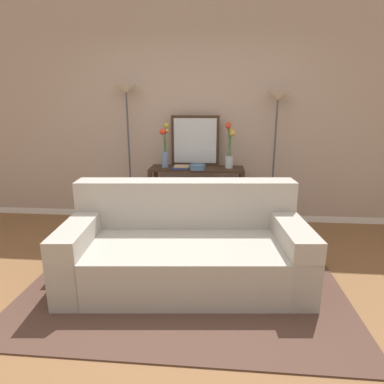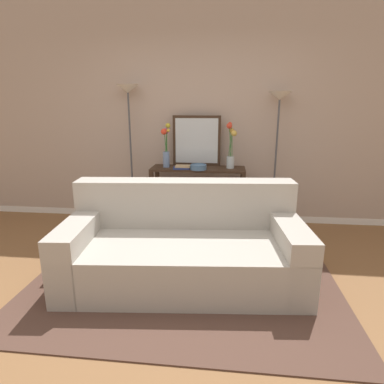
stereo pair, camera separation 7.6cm
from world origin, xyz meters
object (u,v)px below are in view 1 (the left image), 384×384
object	(u,v)px
wall_mirror	(195,141)
book_row_under_console	(171,221)
couch	(185,248)
vase_short_flowers	(230,147)
floor_lamp_right	(276,123)
fruit_bowl	(197,167)
vase_tall_flowers	(165,147)
console_table	(197,186)
floor_lamp_left	(127,116)
book_stack	(181,167)

from	to	relation	value
wall_mirror	book_row_under_console	xyz separation A→B (m)	(-0.31, -0.17, -1.08)
couch	vase_short_flowers	xyz separation A→B (m)	(0.42, 1.38, 0.76)
floor_lamp_right	fruit_bowl	bearing A→B (deg)	-166.17
wall_mirror	book_row_under_console	size ratio (longest dim) A/B	2.33
vase_tall_flowers	fruit_bowl	world-z (taller)	vase_tall_flowers
floor_lamp_right	console_table	bearing A→B (deg)	-173.54
couch	console_table	bearing A→B (deg)	89.95
floor_lamp_left	couch	bearing A→B (deg)	-58.18
couch	floor_lamp_right	bearing A→B (deg)	56.10
book_stack	floor_lamp_right	bearing A→B (deg)	9.94
wall_mirror	floor_lamp_right	bearing A→B (deg)	-2.98
couch	console_table	xyz separation A→B (m)	(0.00, 1.36, 0.25)
floor_lamp_right	wall_mirror	distance (m)	1.05
couch	book_row_under_console	xyz separation A→B (m)	(-0.35, 1.36, -0.25)
fruit_bowl	book_row_under_console	xyz separation A→B (m)	(-0.37, 0.13, -0.78)
floor_lamp_left	vase_tall_flowers	world-z (taller)	floor_lamp_left
wall_mirror	fruit_bowl	size ratio (longest dim) A/B	3.20
floor_lamp_right	floor_lamp_left	bearing A→B (deg)	180.00
console_table	book_stack	distance (m)	0.35
fruit_bowl	book_row_under_console	distance (m)	0.87
vase_short_flowers	book_stack	distance (m)	0.66
vase_tall_flowers	book_stack	bearing A→B (deg)	-22.50
book_row_under_console	wall_mirror	bearing A→B (deg)	27.74
console_table	vase_tall_flowers	xyz separation A→B (m)	(-0.41, -0.01, 0.52)
floor_lamp_right	vase_tall_flowers	distance (m)	1.44
couch	vase_tall_flowers	xyz separation A→B (m)	(-0.41, 1.36, 0.77)
floor_lamp_left	book_row_under_console	distance (m)	1.50
floor_lamp_right	book_stack	world-z (taller)	floor_lamp_right
floor_lamp_right	couch	bearing A→B (deg)	-123.90
wall_mirror	vase_tall_flowers	size ratio (longest dim) A/B	1.16
book_stack	console_table	bearing A→B (deg)	26.15
floor_lamp_left	vase_short_flowers	world-z (taller)	floor_lamp_left
console_table	floor_lamp_left	size ratio (longest dim) A/B	0.66
fruit_bowl	book_row_under_console	bearing A→B (deg)	160.81
vase_short_flowers	book_row_under_console	world-z (taller)	vase_short_flowers
floor_lamp_left	floor_lamp_right	distance (m)	1.91
vase_tall_flowers	book_row_under_console	xyz separation A→B (m)	(0.06, 0.01, -1.02)
fruit_bowl	wall_mirror	bearing A→B (deg)	100.01
console_table	wall_mirror	xyz separation A→B (m)	(-0.04, 0.17, 0.58)
floor_lamp_right	book_row_under_console	xyz separation A→B (m)	(-1.34, -0.11, -1.32)
floor_lamp_right	fruit_bowl	world-z (taller)	floor_lamp_right
fruit_bowl	vase_short_flowers	bearing A→B (deg)	19.77
floor_lamp_left	floor_lamp_right	world-z (taller)	floor_lamp_left
vase_short_flowers	vase_tall_flowers	bearing A→B (deg)	-178.57
wall_mirror	vase_short_flowers	bearing A→B (deg)	-18.44
floor_lamp_left	book_stack	distance (m)	0.97
couch	book_row_under_console	distance (m)	1.43
console_table	fruit_bowl	bearing A→B (deg)	-82.76
couch	book_stack	distance (m)	1.38
couch	vase_short_flowers	bearing A→B (deg)	73.23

